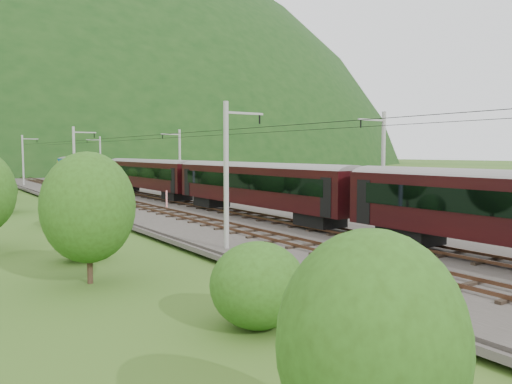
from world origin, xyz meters
TOP-DOWN VIEW (x-y plane):
  - ground at (0.00, 0.00)m, footprint 600.00×600.00m
  - railbed at (0.00, 10.00)m, footprint 14.00×220.00m
  - track_left at (-2.40, 10.00)m, footprint 2.40×220.00m
  - track_right at (2.40, 10.00)m, footprint 2.40×220.00m
  - catenary_left at (-6.12, 32.00)m, footprint 2.54×192.28m
  - catenary_right at (6.12, 32.00)m, footprint 2.54×192.28m
  - overhead_wires at (0.00, 10.00)m, footprint 4.83×198.00m
  - train at (2.40, 9.79)m, footprint 2.95×119.41m
  - hazard_post_near at (-0.48, 20.90)m, footprint 0.17×0.17m
  - hazard_post_far at (0.74, 52.95)m, footprint 0.17×0.17m
  - signal at (-3.40, 31.11)m, footprint 0.24×0.24m
  - vegetation_left at (-14.85, 16.69)m, footprint 10.37×143.05m
  - vegetation_right at (11.14, 15.39)m, footprint 6.59×109.82m

SIDE VIEW (x-z plane):
  - ground at x=0.00m, z-range 0.00..0.00m
  - railbed at x=0.00m, z-range 0.00..0.30m
  - track_left at x=-2.40m, z-range 0.24..0.51m
  - track_right at x=2.40m, z-range 0.24..0.51m
  - hazard_post_near at x=-0.48m, z-range 0.30..1.90m
  - hazard_post_far at x=0.74m, z-range 0.30..1.91m
  - vegetation_right at x=11.14m, z-range -0.27..2.96m
  - signal at x=-3.40m, z-range 0.49..2.62m
  - vegetation_left at x=-14.85m, z-range -0.82..5.90m
  - train at x=2.40m, z-range 0.93..6.05m
  - catenary_left at x=-6.12m, z-range 0.50..8.50m
  - catenary_right at x=6.12m, z-range 0.50..8.50m
  - overhead_wires at x=0.00m, z-range 7.08..7.12m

